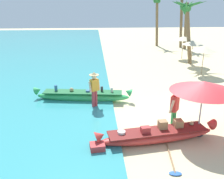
{
  "coord_description": "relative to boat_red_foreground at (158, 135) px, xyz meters",
  "views": [
    {
      "loc": [
        -3.09,
        -8.45,
        4.52
      ],
      "look_at": [
        -2.34,
        1.78,
        0.9
      ],
      "focal_mm": 39.38,
      "sensor_mm": 36.0,
      "label": 1
    }
  ],
  "objects": [
    {
      "name": "boat_red_foreground",
      "position": [
        0.0,
        0.0,
        0.0
      ],
      "size": [
        4.38,
        1.25,
        0.71
      ],
      "color": "red",
      "rests_on": "ground"
    },
    {
      "name": "parasol_row_2",
      "position": [
        5.39,
        13.02,
        1.49
      ],
      "size": [
        1.6,
        1.6,
        1.91
      ],
      "color": "#8E6B47",
      "rests_on": "ground"
    },
    {
      "name": "parasol_row_1",
      "position": [
        5.27,
        10.62,
        1.49
      ],
      "size": [
        1.6,
        1.6,
        1.91
      ],
      "color": "#8E6B47",
      "rests_on": "ground"
    },
    {
      "name": "boat_green_midground",
      "position": [
        -2.7,
        3.89,
        0.02
      ],
      "size": [
        4.79,
        1.21,
        0.77
      ],
      "color": "#38B760",
      "rests_on": "ground"
    },
    {
      "name": "ground_plane",
      "position": [
        0.99,
        1.17,
        -0.25
      ],
      "size": [
        80.0,
        80.0,
        0.0
      ],
      "primitive_type": "plane",
      "color": "beige"
    },
    {
      "name": "patio_umbrella_large",
      "position": [
        1.58,
        0.35,
        1.59
      ],
      "size": [
        2.29,
        2.29,
        2.03
      ],
      "color": "#B7B7BC",
      "rests_on": "ground"
    },
    {
      "name": "palm_tree_tall_inland",
      "position": [
        4.84,
        11.29,
        3.75
      ],
      "size": [
        2.79,
        2.69,
        4.88
      ],
      "color": "brown",
      "rests_on": "ground"
    },
    {
      "name": "palm_tree_leaning_seaward",
      "position": [
        4.67,
        19.88,
        4.2
      ],
      "size": [
        2.63,
        2.74,
        5.68
      ],
      "color": "brown",
      "rests_on": "ground"
    },
    {
      "name": "person_tourist_customer",
      "position": [
        0.78,
        0.77,
        0.65
      ],
      "size": [
        0.49,
        0.56,
        1.6
      ],
      "color": "green",
      "rests_on": "ground"
    },
    {
      "name": "paddle",
      "position": [
        0.14,
        -1.27,
        -0.22
      ],
      "size": [
        0.41,
        1.63,
        0.05
      ],
      "color": "#8E6B47",
      "rests_on": "ground"
    },
    {
      "name": "person_vendor_hatted",
      "position": [
        -2.13,
        3.0,
        0.73
      ],
      "size": [
        0.56,
        0.47,
        1.7
      ],
      "color": "#B2383D",
      "rests_on": "ground"
    },
    {
      "name": "parasol_row_0",
      "position": [
        5.0,
        8.04,
        1.49
      ],
      "size": [
        1.6,
        1.6,
        1.91
      ],
      "color": "#8E6B47",
      "rests_on": "ground"
    },
    {
      "name": "cooler_box",
      "position": [
        -2.07,
        -0.51,
        -0.1
      ],
      "size": [
        0.51,
        0.44,
        0.3
      ],
      "primitive_type": "cube",
      "rotation": [
        0.0,
        0.0,
        0.12
      ],
      "color": "#C63838",
      "rests_on": "ground"
    },
    {
      "name": "palm_tree_far_behind",
      "position": [
        7.1,
        17.59,
        3.63
      ],
      "size": [
        2.91,
        2.76,
        4.83
      ],
      "color": "brown",
      "rests_on": "ground"
    }
  ]
}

